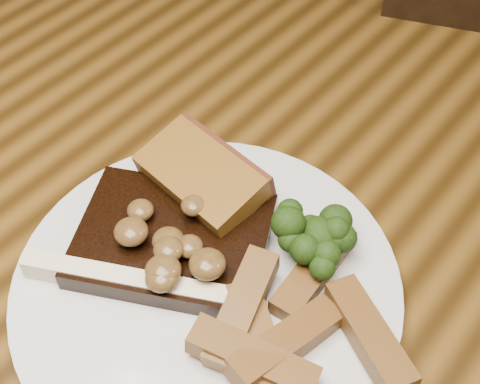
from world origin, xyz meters
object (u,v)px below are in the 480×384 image
at_px(garlic_bread, 202,191).
at_px(potato_wedges, 298,334).
at_px(dining_table, 241,285).
at_px(plate, 207,289).
at_px(steak, 173,242).

bearing_deg(garlic_bread, potato_wedges, -15.40).
relative_size(dining_table, plate, 5.32).
bearing_deg(plate, garlic_bread, 133.95).
bearing_deg(garlic_bread, steak, -66.63).
relative_size(plate, steak, 2.03).
height_order(dining_table, steak, steak).
xyz_separation_m(plate, garlic_bread, (-0.06, 0.06, 0.02)).
relative_size(steak, potato_wedges, 1.24).
distance_m(plate, garlic_bread, 0.09).
height_order(plate, steak, steak).
height_order(dining_table, plate, plate).
bearing_deg(potato_wedges, plate, -176.37).
distance_m(plate, potato_wedges, 0.08).
height_order(dining_table, potato_wedges, potato_wedges).
distance_m(dining_table, steak, 0.13).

